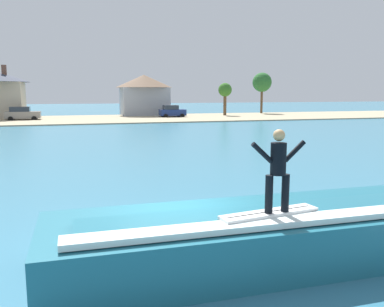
{
  "coord_description": "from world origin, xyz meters",
  "views": [
    {
      "loc": [
        -2.22,
        -8.95,
        3.75
      ],
      "look_at": [
        1.74,
        4.67,
        1.59
      ],
      "focal_mm": 37.66,
      "sensor_mm": 36.0,
      "label": 1
    }
  ],
  "objects": [
    {
      "name": "house_gabled_white",
      "position": [
        8.62,
        55.85,
        3.67
      ],
      "size": [
        8.99,
        8.99,
        6.52
      ],
      "color": "#9EA3AD",
      "rests_on": "ground_plane"
    },
    {
      "name": "car_near_shore",
      "position": [
        -8.91,
        48.91,
        0.95
      ],
      "size": [
        4.43,
        2.25,
        1.86
      ],
      "color": "gray",
      "rests_on": "ground_plane"
    },
    {
      "name": "tree_short_bushy",
      "position": [
        20.66,
        51.06,
        3.95
      ],
      "size": [
        2.14,
        2.14,
        5.21
      ],
      "color": "brown",
      "rests_on": "ground_plane"
    },
    {
      "name": "car_far_shore",
      "position": [
        11.71,
        49.58,
        0.95
      ],
      "size": [
        3.83,
        2.27,
        1.86
      ],
      "color": "navy",
      "rests_on": "ground_plane"
    },
    {
      "name": "surfer",
      "position": [
        1.67,
        -1.77,
        2.27
      ],
      "size": [
        1.2,
        0.32,
        1.71
      ],
      "color": "black",
      "rests_on": "surfboard"
    },
    {
      "name": "tree_tall_bare",
      "position": [
        29.15,
        55.45,
        5.4
      ],
      "size": [
        3.31,
        3.31,
        7.12
      ],
      "color": "brown",
      "rests_on": "ground_plane"
    },
    {
      "name": "ground_plane",
      "position": [
        0.0,
        0.0,
        0.0
      ],
      "size": [
        260.0,
        260.0,
        0.0
      ],
      "primitive_type": "plane",
      "color": "teal"
    },
    {
      "name": "wave_crest",
      "position": [
        1.74,
        -1.13,
        0.59
      ],
      "size": [
        9.61,
        2.88,
        1.26
      ],
      "color": "#1F667B",
      "rests_on": "ground_plane"
    },
    {
      "name": "shoreline_bank",
      "position": [
        0.0,
        48.44,
        0.07
      ],
      "size": [
        120.0,
        18.03,
        0.14
      ],
      "color": "tan",
      "rests_on": "ground_plane"
    },
    {
      "name": "surfboard",
      "position": [
        1.56,
        -1.7,
        1.29
      ],
      "size": [
        2.26,
        0.76,
        0.06
      ],
      "color": "white",
      "rests_on": "wave_crest"
    }
  ]
}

